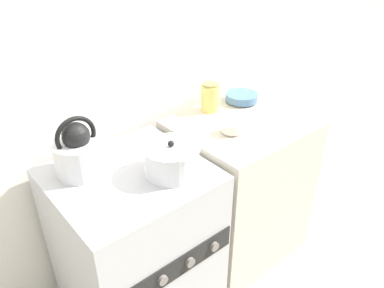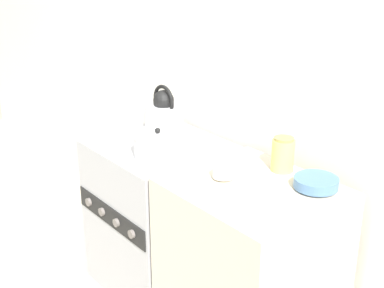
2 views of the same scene
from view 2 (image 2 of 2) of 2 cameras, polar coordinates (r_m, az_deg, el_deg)
The scene contains 8 objects.
wall_back at distance 2.93m, azimuth 2.54°, elevation 9.07°, with size 7.00×0.06×2.50m.
stove at distance 2.99m, azimuth -3.32°, elevation -7.60°, with size 0.66×0.65×0.85m.
counter at distance 2.52m, azimuth 6.15°, elevation -13.41°, with size 0.69×0.61×0.87m.
kettle at distance 2.97m, azimuth -3.00°, elevation 3.20°, with size 0.26×0.21×0.27m.
cooking_pot at distance 2.62m, azimuth -3.64°, elevation -0.16°, with size 0.24×0.24×0.16m.
enamel_bowl at distance 2.31m, azimuth 13.09°, elevation -4.04°, with size 0.19×0.19×0.05m.
small_ceramic_bowl at distance 2.35m, azimuth 3.38°, elevation -2.97°, with size 0.10×0.10×0.06m.
storage_jar at distance 2.44m, azimuth 9.67°, elevation -1.11°, with size 0.10×0.10×0.16m.
Camera 2 is at (2.15, -1.19, 1.86)m, focal length 50.00 mm.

